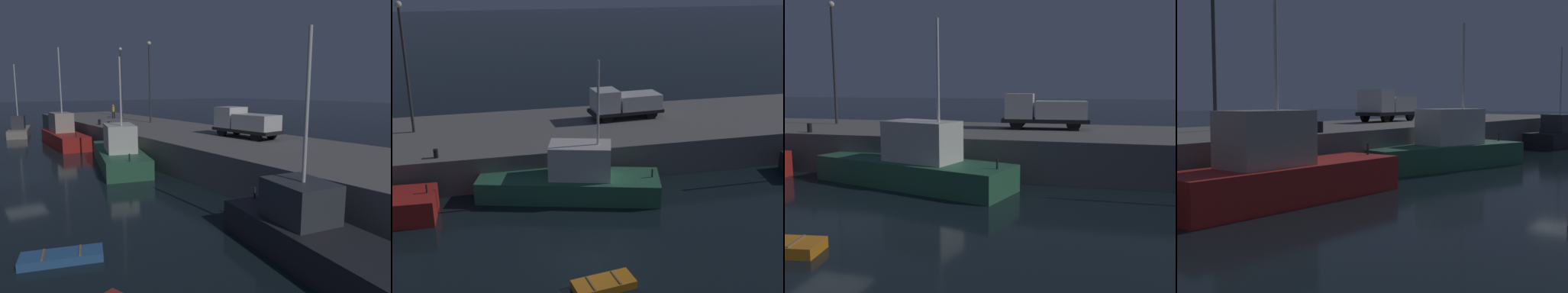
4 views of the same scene
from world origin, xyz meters
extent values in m
plane|color=black|center=(0.00, 0.00, 0.00)|extent=(320.00, 320.00, 0.00)
cube|color=slate|center=(0.00, 13.60, 1.15)|extent=(62.61, 10.39, 2.29)
cube|color=#2D6647|center=(0.45, 6.85, 0.66)|extent=(11.26, 5.96, 1.32)
cube|color=silver|center=(1.10, 6.67, 2.34)|extent=(4.05, 3.00, 2.03)
cylinder|color=silver|center=(2.10, 6.38, 5.82)|extent=(0.14, 0.14, 4.93)
cylinder|color=#262626|center=(5.23, 5.49, 1.57)|extent=(0.10, 0.10, 0.50)
cylinder|color=#262626|center=(-7.65, 6.05, 1.69)|extent=(0.10, 0.10, 0.50)
cube|color=orange|center=(0.05, -2.58, 0.18)|extent=(2.81, 1.51, 0.36)
cube|color=olive|center=(-0.54, -2.66, 0.38)|extent=(0.22, 1.04, 0.04)
cube|color=olive|center=(0.63, -2.50, 0.38)|extent=(0.22, 1.04, 0.04)
cylinder|color=#38383D|center=(-8.98, 14.82, 6.51)|extent=(0.20, 0.20, 8.42)
sphere|color=#F9EFCC|center=(-8.98, 14.82, 10.90)|extent=(0.44, 0.44, 0.44)
cylinder|color=black|center=(4.75, 13.74, 2.74)|extent=(0.92, 0.34, 0.90)
cylinder|color=black|center=(4.64, 15.44, 2.74)|extent=(0.92, 0.34, 0.90)
cylinder|color=black|center=(8.30, 13.98, 2.74)|extent=(0.92, 0.34, 0.90)
cylinder|color=black|center=(8.19, 15.68, 2.74)|extent=(0.92, 0.34, 0.90)
cube|color=black|center=(6.47, 14.71, 2.87)|extent=(5.69, 2.40, 0.25)
cube|color=silver|center=(4.81, 14.59, 3.80)|extent=(1.91, 2.14, 1.61)
cube|color=silver|center=(7.47, 14.78, 3.56)|extent=(3.35, 2.24, 1.13)
cylinder|color=black|center=(-7.23, 9.21, 2.56)|extent=(0.28, 0.28, 0.54)
camera|label=1|loc=(26.55, -4.47, 6.00)|focal=33.06mm
camera|label=2|loc=(-4.84, -19.93, 12.93)|focal=45.36mm
camera|label=3|loc=(9.20, -13.24, 5.09)|focal=39.21mm
camera|label=4|loc=(-27.58, -8.78, 3.85)|focal=51.82mm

